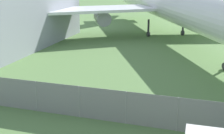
{
  "coord_description": "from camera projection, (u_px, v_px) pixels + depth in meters",
  "views": [
    {
      "loc": [
        3.6,
        -4.32,
        7.39
      ],
      "look_at": [
        -1.67,
        12.61,
        2.0
      ],
      "focal_mm": 50.0,
      "sensor_mm": 36.0,
      "label": 1
    }
  ],
  "objects": [
    {
      "name": "airplane",
      "position": [
        171.0,
        5.0,
        35.53
      ],
      "size": [
        35.37,
        42.09,
        11.16
      ],
      "rotation": [
        0.0,
        0.0,
        -1.09
      ],
      "color": "white",
      "rests_on": "ground"
    },
    {
      "name": "perimeter_fence",
      "position": [
        126.0,
        108.0,
        15.65
      ],
      "size": [
        56.07,
        0.07,
        1.76
      ],
      "color": "gray",
      "rests_on": "ground"
    }
  ]
}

